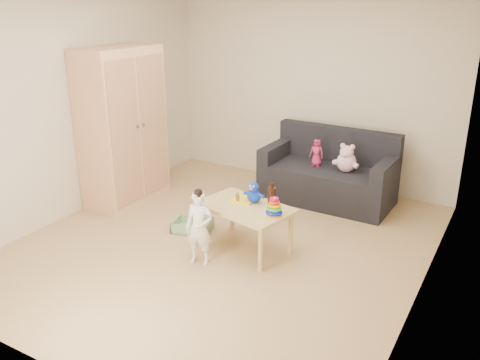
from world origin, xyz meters
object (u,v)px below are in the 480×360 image
Objects in this scene: sofa at (327,184)px; play_table at (245,228)px; wardrobe at (123,127)px; toddler at (199,229)px.

play_table reaches higher than sofa.
wardrobe reaches higher than sofa.
toddler reaches higher than play_table.
play_table is 0.54m from toddler.
sofa is at bearing 81.21° from play_table.
toddler reaches higher than sofa.
toddler is at bearing -117.92° from play_table.
sofa is 2.18× the size of toddler.
wardrobe is 2.07× the size of play_table.
wardrobe reaches higher than toddler.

